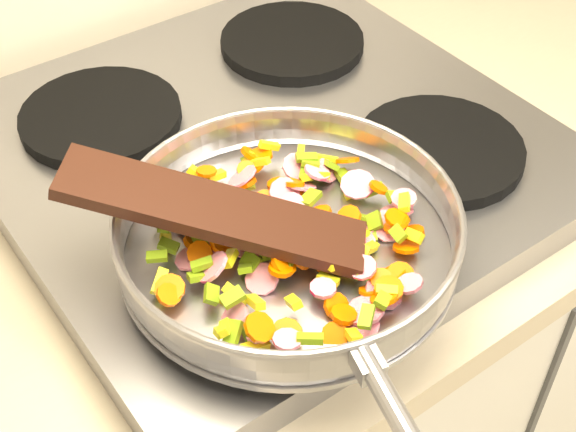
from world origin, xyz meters
TOP-DOWN VIEW (x-y plane):
  - base_cabinet at (0.00, 1.67)m, footprint 3.00×0.65m
  - cooktop at (-0.70, 1.67)m, footprint 0.60×0.60m
  - grate_fl at (-0.84, 1.52)m, footprint 0.19×0.19m
  - grate_fr at (-0.56, 1.52)m, footprint 0.19×0.19m
  - grate_bl at (-0.84, 1.81)m, footprint 0.19×0.19m
  - grate_br at (-0.56, 1.81)m, footprint 0.19×0.19m
  - saute_pan at (-0.80, 1.49)m, footprint 0.36×0.52m
  - vegetable_heap at (-0.79, 1.49)m, footprint 0.28×0.28m
  - wooden_spatula at (-0.85, 1.53)m, footprint 0.25×0.24m

SIDE VIEW (x-z plane):
  - base_cabinet at x=0.00m, z-range 0.00..0.86m
  - cooktop at x=-0.70m, z-range 0.90..0.94m
  - grate_fl at x=-0.84m, z-range 0.94..0.96m
  - grate_fr at x=-0.56m, z-range 0.94..0.96m
  - grate_bl at x=-0.84m, z-range 0.94..0.96m
  - grate_br at x=-0.56m, z-range 0.94..0.96m
  - vegetable_heap at x=-0.79m, z-range 0.95..1.00m
  - saute_pan at x=-0.80m, z-range 0.96..1.01m
  - wooden_spatula at x=-0.85m, z-range 0.97..1.06m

